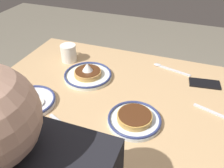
# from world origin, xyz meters

# --- Properties ---
(dining_table) EXTENTS (1.18, 0.82, 0.72)m
(dining_table) POSITION_xyz_m (0.00, 0.00, 0.62)
(dining_table) COLOR tan
(dining_table) RESTS_ON ground_plane
(plate_near_main) EXTENTS (0.24, 0.24, 0.08)m
(plate_near_main) POSITION_xyz_m (0.16, -0.07, 0.74)
(plate_near_main) COLOR white
(plate_near_main) RESTS_ON dining_table
(plate_center_pancakes) EXTENTS (0.21, 0.21, 0.04)m
(plate_center_pancakes) POSITION_xyz_m (-0.15, 0.16, 0.74)
(plate_center_pancakes) COLOR white
(plate_center_pancakes) RESTS_ON dining_table
(plate_far_companion) EXTENTS (0.22, 0.22, 0.04)m
(plate_far_companion) POSITION_xyz_m (0.30, 0.21, 0.74)
(plate_far_companion) COLOR white
(plate_far_companion) RESTS_ON dining_table
(coffee_mug) EXTENTS (0.09, 0.11, 0.09)m
(coffee_mug) POSITION_xyz_m (0.33, -0.19, 0.77)
(coffee_mug) COLOR white
(coffee_mug) RESTS_ON dining_table
(cell_phone) EXTENTS (0.15, 0.09, 0.01)m
(cell_phone) POSITION_xyz_m (-0.40, -0.21, 0.73)
(cell_phone) COLOR black
(cell_phone) RESTS_ON dining_table
(fork_near) EXTENTS (0.18, 0.09, 0.01)m
(fork_near) POSITION_xyz_m (0.10, 0.28, 0.73)
(fork_near) COLOR silver
(fork_near) RESTS_ON dining_table
(fork_far) EXTENTS (0.19, 0.08, 0.01)m
(fork_far) POSITION_xyz_m (-0.45, 0.01, 0.73)
(fork_far) COLOR silver
(fork_far) RESTS_ON dining_table
(tea_spoon) EXTENTS (0.20, 0.07, 0.01)m
(tea_spoon) POSITION_xyz_m (-0.20, -0.29, 0.73)
(tea_spoon) COLOR silver
(tea_spoon) RESTS_ON dining_table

